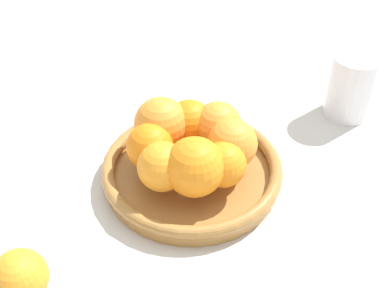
# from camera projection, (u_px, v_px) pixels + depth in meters

# --- Properties ---
(ground_plane) EXTENTS (4.00, 4.00, 0.00)m
(ground_plane) POSITION_uv_depth(u_px,v_px,m) (192.00, 179.00, 0.80)
(ground_plane) COLOR beige
(fruit_bowl) EXTENTS (0.27, 0.27, 0.03)m
(fruit_bowl) POSITION_uv_depth(u_px,v_px,m) (192.00, 171.00, 0.79)
(fruit_bowl) COLOR #A57238
(fruit_bowl) RESTS_ON ground_plane
(orange_pile) EXTENTS (0.19, 0.19, 0.08)m
(orange_pile) POSITION_uv_depth(u_px,v_px,m) (190.00, 144.00, 0.76)
(orange_pile) COLOR orange
(orange_pile) RESTS_ON fruit_bowl
(stray_orange) EXTENTS (0.07, 0.07, 0.07)m
(stray_orange) POSITION_uv_depth(u_px,v_px,m) (20.00, 277.00, 0.63)
(stray_orange) COLOR orange
(stray_orange) RESTS_ON ground_plane
(drinking_glass) EXTENTS (0.08, 0.08, 0.11)m
(drinking_glass) POSITION_uv_depth(u_px,v_px,m) (351.00, 86.00, 0.89)
(drinking_glass) COLOR white
(drinking_glass) RESTS_ON ground_plane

